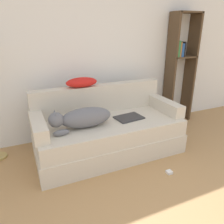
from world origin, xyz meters
TOP-DOWN VIEW (x-y plane):
  - wall_back at (0.00, 2.72)m, footprint 6.86×0.06m
  - couch at (-0.11, 1.99)m, footprint 1.87×0.86m
  - couch_backrest at (-0.11, 2.35)m, footprint 1.83×0.15m
  - couch_arm_left at (-0.96, 1.98)m, footprint 0.15×0.67m
  - couch_arm_right at (0.75, 1.98)m, footprint 0.15×0.67m
  - dog at (-0.47, 1.93)m, footprint 0.74×0.27m
  - laptop at (0.16, 1.95)m, footprint 0.37×0.29m
  - throw_pillow at (-0.34, 2.34)m, footprint 0.41×0.21m
  - bookshelf at (1.44, 2.54)m, footprint 0.46×0.26m
  - power_adapter at (0.34, 1.28)m, footprint 0.06×0.06m

SIDE VIEW (x-z plane):
  - power_adapter at x=0.34m, z-range 0.00..0.03m
  - couch at x=-0.11m, z-range 0.00..0.46m
  - laptop at x=0.16m, z-range 0.46..0.48m
  - couch_arm_left at x=-0.96m, z-range 0.46..0.62m
  - couch_arm_right at x=0.75m, z-range 0.46..0.62m
  - dog at x=-0.47m, z-range 0.46..0.71m
  - couch_backrest at x=-0.11m, z-range 0.46..0.84m
  - throw_pillow at x=-0.34m, z-range 0.84..0.97m
  - bookshelf at x=1.44m, z-range 0.11..1.92m
  - wall_back at x=0.00m, z-range 0.00..2.70m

